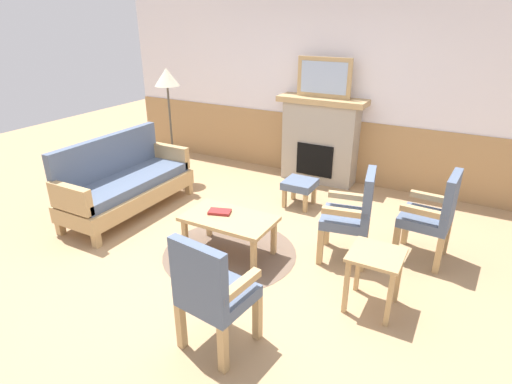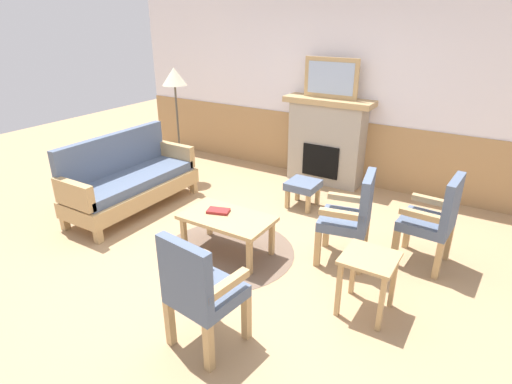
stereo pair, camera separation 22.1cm
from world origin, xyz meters
The scene contains 14 objects.
ground_plane centered at (0.00, 0.00, 0.00)m, with size 14.00×14.00×0.00m, color tan.
wall_back centered at (0.00, 2.60, 1.31)m, with size 7.20×0.14×2.70m.
fireplace centered at (0.00, 2.35, 0.65)m, with size 1.30×0.44×1.28m.
framed_picture centered at (0.00, 2.35, 1.56)m, with size 0.80×0.04×0.56m.
couch centered at (-1.78, 0.10, 0.40)m, with size 0.70×1.80×0.98m.
coffee_table centered at (-0.06, -0.14, 0.39)m, with size 0.96×0.56×0.44m.
round_rug centered at (-0.06, -0.14, 0.00)m, with size 1.45×1.45×0.01m, color brown.
book_on_table centered at (-0.19, -0.11, 0.46)m, with size 0.23×0.14×0.03m, color maroon.
footstool centered at (0.12, 1.35, 0.28)m, with size 0.40×0.40×0.36m.
armchair_near_fireplace centered at (1.11, 0.40, 0.54)m, with size 0.56×0.56×0.98m.
armchair_by_window_left centered at (1.83, 0.77, 0.54)m, with size 0.51×0.51×0.98m.
armchair_front_left centered at (0.58, -1.37, 0.54)m, with size 0.53×0.53×0.98m.
side_table centered at (1.51, -0.29, 0.43)m, with size 0.44×0.44×0.55m.
floor_lamp_by_couch centered at (-2.01, 1.34, 1.45)m, with size 0.36×0.36×1.68m.
Camera 1 is at (2.06, -3.40, 2.40)m, focal length 29.11 mm.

